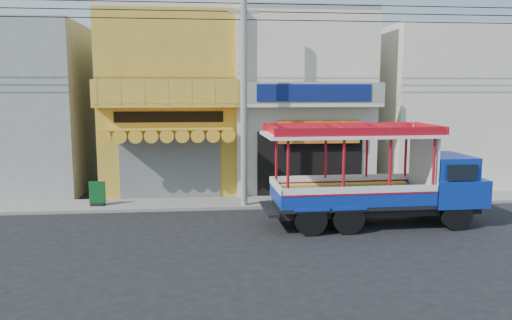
# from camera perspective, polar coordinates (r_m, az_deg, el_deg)

# --- Properties ---
(ground) EXTENTS (90.00, 90.00, 0.00)m
(ground) POSITION_cam_1_polar(r_m,az_deg,el_deg) (16.92, 2.93, -8.01)
(ground) COLOR black
(ground) RESTS_ON ground
(sidewalk) EXTENTS (30.00, 2.00, 0.12)m
(sidewalk) POSITION_cam_1_polar(r_m,az_deg,el_deg) (20.74, 1.26, -4.81)
(sidewalk) COLOR slate
(sidewalk) RESTS_ON ground
(shophouse_left) EXTENTS (6.00, 7.50, 8.24)m
(shophouse_left) POSITION_cam_1_polar(r_m,az_deg,el_deg) (24.09, -9.44, 6.59)
(shophouse_left) COLOR gold
(shophouse_left) RESTS_ON ground
(shophouse_right) EXTENTS (6.00, 6.75, 8.24)m
(shophouse_right) POSITION_cam_1_polar(r_m,az_deg,el_deg) (24.45, 4.83, 6.69)
(shophouse_right) COLOR beige
(shophouse_right) RESTS_ON ground
(party_pilaster) EXTENTS (0.35, 0.30, 8.00)m
(party_pilaster) POSITION_cam_1_polar(r_m,az_deg,el_deg) (20.98, -1.72, 6.20)
(party_pilaster) COLOR beige
(party_pilaster) RESTS_ON ground
(filler_building_left) EXTENTS (6.00, 6.00, 7.60)m
(filler_building_left) POSITION_cam_1_polar(r_m,az_deg,el_deg) (25.55, -25.36, 5.32)
(filler_building_left) COLOR gray
(filler_building_left) RESTS_ON ground
(filler_building_right) EXTENTS (6.00, 6.00, 7.60)m
(filler_building_right) POSITION_cam_1_polar(r_m,az_deg,el_deg) (26.68, 19.82, 5.70)
(filler_building_right) COLOR beige
(filler_building_right) RESTS_ON ground
(utility_pole) EXTENTS (28.00, 0.26, 9.00)m
(utility_pole) POSITION_cam_1_polar(r_m,az_deg,el_deg) (19.44, -0.97, 9.10)
(utility_pole) COLOR gray
(utility_pole) RESTS_ON ground
(songthaew_truck) EXTENTS (7.56, 2.72, 3.50)m
(songthaew_truck) POSITION_cam_1_polar(r_m,az_deg,el_deg) (17.87, 15.00, -1.86)
(songthaew_truck) COLOR black
(songthaew_truck) RESTS_ON ground
(green_sign) EXTENTS (0.64, 0.33, 0.97)m
(green_sign) POSITION_cam_1_polar(r_m,az_deg,el_deg) (20.73, -17.67, -3.88)
(green_sign) COLOR black
(green_sign) RESTS_ON sidewalk
(potted_plant_a) EXTENTS (1.16, 1.21, 1.04)m
(potted_plant_a) POSITION_cam_1_polar(r_m,az_deg,el_deg) (20.75, 4.75, -3.19)
(potted_plant_a) COLOR #1B601C
(potted_plant_a) RESTS_ON sidewalk
(potted_plant_b) EXTENTS (0.67, 0.73, 1.06)m
(potted_plant_b) POSITION_cam_1_polar(r_m,az_deg,el_deg) (21.47, 13.77, -2.99)
(potted_plant_b) COLOR #1B601C
(potted_plant_b) RESTS_ON sidewalk
(potted_plant_c) EXTENTS (0.54, 0.54, 0.90)m
(potted_plant_c) POSITION_cam_1_polar(r_m,az_deg,el_deg) (21.53, 8.94, -3.04)
(potted_plant_c) COLOR #1B601C
(potted_plant_c) RESTS_ON sidewalk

